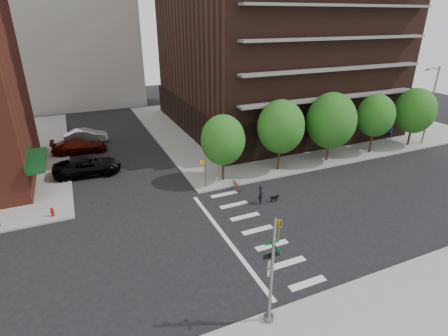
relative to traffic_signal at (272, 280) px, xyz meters
The scene contains 19 objects.
ground 7.98m from the traffic_signal, 86.42° to the left, with size 120.00×120.00×0.00m, color black.
sidewalk_ne 37.51m from the traffic_signal, 55.92° to the left, with size 39.00×33.00×0.15m, color gray.
crosswalk 8.40m from the traffic_signal, 70.35° to the left, with size 3.85×13.00×0.01m.
tree_a 16.66m from the traffic_signal, 74.39° to the left, with size 4.00×4.00×5.90m.
tree_b 19.20m from the traffic_signal, 56.79° to the left, with size 4.50×4.50×6.65m.
tree_c 23.02m from the traffic_signal, 44.16° to the left, with size 5.00×5.00×6.80m.
tree_d 27.63m from the traffic_signal, 35.44° to the left, with size 4.00×4.00×6.20m.
tree_e 32.69m from the traffic_signal, 29.33° to the left, with size 4.50×4.50×6.35m.
traffic_signal is the anchor object (origin of this frame).
pedestrian_signal 15.69m from the traffic_signal, 79.76° to the left, with size 2.18×0.67×2.60m.
fire_hydrant 18.42m from the traffic_signal, 123.26° to the left, with size 0.24×0.24×0.73m.
streetlamp 34.21m from the traffic_signal, 27.39° to the left, with size 2.14×0.22×9.00m.
parked_car_black 23.73m from the traffic_signal, 107.05° to the left, with size 6.20×2.86×1.72m, color black.
parked_car_maroon 30.22m from the traffic_signal, 104.08° to the left, with size 5.81×2.36×1.68m, color #390C05.
parked_car_silver 33.47m from the traffic_signal, 101.06° to the left, with size 5.00×1.75×1.65m, color silver.
scooter 14.98m from the traffic_signal, 70.81° to the left, with size 0.62×1.78×0.94m, color maroon.
dog_walker 12.36m from the traffic_signal, 62.79° to the left, with size 0.39×0.59×1.61m, color black.
dog 12.86m from the traffic_signal, 57.48° to the left, with size 0.68×0.32×0.56m.
pedestrian_far 33.74m from the traffic_signal, 33.28° to the left, with size 0.71×0.91×1.88m, color navy.
Camera 1 is at (-7.81, -18.53, 14.19)m, focal length 28.00 mm.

